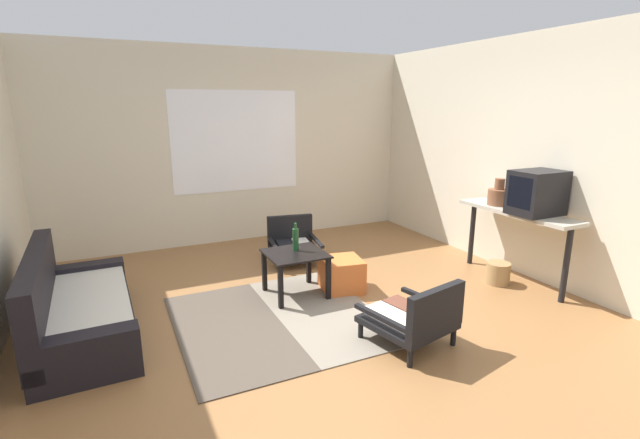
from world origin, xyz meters
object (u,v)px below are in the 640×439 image
Objects in this scene: armchair_by_window at (293,243)px; armchair_striped_foreground at (415,317)px; crt_television at (537,193)px; wicker_basket at (498,273)px; console_shelf at (517,219)px; clay_vase at (499,196)px; glass_bottle at (295,239)px; couch at (76,311)px; ottoman_orange at (341,274)px; coffee_table at (295,261)px.

armchair_striped_foreground reaches higher than armchair_by_window.
crt_television reaches higher than wicker_basket.
console_shelf is 0.36m from clay_vase.
console_shelf is 4.81× the size of glass_bottle.
couch is at bearing -157.24° from armchair_by_window.
glass_bottle is at bearing 162.36° from console_shelf.
glass_bottle reaches higher than armchair_by_window.
ottoman_orange is at bearing -1.96° from couch.
clay_vase reaches higher than couch.
glass_bottle is 1.13× the size of wicker_basket.
crt_television is at bearing 14.47° from armchair_striped_foreground.
armchair_by_window is 1.42× the size of crt_television.
armchair_striped_foreground is 2.91× the size of wicker_basket.
wicker_basket is (-0.20, 0.00, -0.59)m from console_shelf.
console_shelf is at bearing 89.15° from crt_television.
console_shelf is (4.37, -0.67, 0.48)m from couch.
ottoman_orange is (0.11, -1.09, -0.06)m from armchair_by_window.
armchair_by_window reaches higher than coffee_table.
clay_vase is (4.37, -0.39, 0.70)m from couch.
clay_vase is 1.05× the size of glass_bottle.
armchair_striped_foreground is 0.53× the size of console_shelf.
couch reaches higher than coffee_table.
armchair_by_window is at bearing 92.39° from armchair_striped_foreground.
clay_vase reaches higher than wicker_basket.
armchair_by_window reaches higher than wicker_basket.
glass_bottle is (0.03, 0.07, 0.22)m from coffee_table.
coffee_table is at bearing 164.24° from console_shelf.
coffee_table is at bearing 159.53° from crt_television.
console_shelf is 2.73× the size of crt_television.
coffee_table is 2.27m from wicker_basket.
wicker_basket is (-0.20, -0.28, -0.81)m from clay_vase.
armchair_striped_foreground is 1.28m from ottoman_orange.
clay_vase reaches higher than console_shelf.
armchair_by_window is 2.44m from wicker_basket.
clay_vase is 2.39m from glass_bottle.
crt_television is (1.96, -1.90, 0.81)m from armchair_by_window.
wicker_basket is at bearing 132.79° from crt_television.
crt_television is 0.97m from wicker_basket.
glass_bottle is (-0.46, 0.15, 0.41)m from ottoman_orange.
ottoman_orange is at bearing 89.62° from armchair_striped_foreground.
crt_television is (1.85, -0.80, 0.88)m from ottoman_orange.
armchair_by_window reaches higher than ottoman_orange.
coffee_table is 1.45m from armchair_striped_foreground.
coffee_table is 0.79× the size of armchair_striped_foreground.
coffee_table is 2.30× the size of wicker_basket.
glass_bottle reaches higher than ottoman_orange.
armchair_striped_foreground is at bearing -152.30° from clay_vase.
couch is 4.22m from wicker_basket.
couch is at bearing 171.23° from console_shelf.
console_shelf is at bearing -8.77° from couch.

